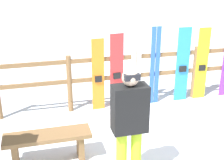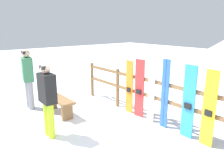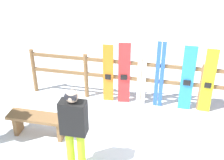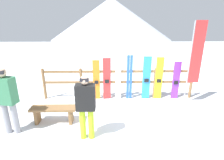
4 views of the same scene
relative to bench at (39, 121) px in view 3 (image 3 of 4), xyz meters
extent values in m
plane|color=white|center=(1.85, -0.11, -0.34)|extent=(40.00, 40.00, 0.00)
cylinder|color=brown|center=(-0.80, 1.61, 0.22)|extent=(0.10, 0.10, 1.13)
cylinder|color=brown|center=(0.53, 1.61, 0.22)|extent=(0.10, 0.10, 1.13)
cylinder|color=brown|center=(1.85, 1.61, 0.22)|extent=(0.10, 0.10, 1.13)
cylinder|color=brown|center=(3.17, 1.61, 0.22)|extent=(0.10, 0.10, 1.13)
cube|color=brown|center=(1.85, 1.61, 0.28)|extent=(5.29, 0.05, 0.08)
cube|color=brown|center=(1.85, 1.61, 0.67)|extent=(5.29, 0.05, 0.08)
cube|color=brown|center=(0.00, 0.00, 0.10)|extent=(1.24, 0.36, 0.06)
cube|color=brown|center=(-0.46, 0.00, -0.14)|extent=(0.08, 0.29, 0.41)
cube|color=brown|center=(0.46, 0.00, -0.14)|extent=(0.08, 0.29, 0.41)
cylinder|color=#B7D826|center=(0.90, -0.69, 0.04)|extent=(0.14, 0.14, 0.77)
cylinder|color=#B7D826|center=(1.10, -0.69, 0.04)|extent=(0.14, 0.14, 0.77)
cube|color=black|center=(1.00, -0.69, 0.73)|extent=(0.44, 0.24, 0.61)
sphere|color=#D8B293|center=(1.00, -0.69, 1.14)|extent=(0.21, 0.21, 0.21)
cube|color=black|center=(1.00, -0.75, 1.17)|extent=(0.19, 0.07, 0.07)
cube|color=orange|center=(1.08, 1.56, 0.37)|extent=(0.24, 0.03, 1.44)
cube|color=black|center=(1.08, 1.53, 0.30)|extent=(0.13, 0.04, 0.12)
cube|color=red|center=(1.45, 1.56, 0.41)|extent=(0.27, 0.06, 1.51)
cube|color=black|center=(1.45, 1.53, 0.34)|extent=(0.15, 0.05, 0.12)
cube|color=white|center=(1.79, 1.56, 0.48)|extent=(0.09, 0.02, 1.66)
cube|color=white|center=(1.90, 1.56, 0.48)|extent=(0.09, 0.02, 1.66)
cube|color=blue|center=(2.19, 1.56, 0.46)|extent=(0.09, 0.02, 1.60)
cube|color=blue|center=(2.29, 1.56, 0.46)|extent=(0.09, 0.02, 1.60)
cube|color=#288CE0|center=(2.85, 1.56, 0.44)|extent=(0.28, 0.03, 1.56)
cube|color=black|center=(2.85, 1.53, 0.36)|extent=(0.15, 0.03, 0.12)
cube|color=yellow|center=(3.29, 1.56, 0.42)|extent=(0.26, 0.04, 1.53)
cube|color=black|center=(3.29, 1.53, 0.34)|extent=(0.14, 0.04, 0.12)
camera|label=1|loc=(-0.07, -3.97, 2.42)|focal=50.00mm
camera|label=2|loc=(5.16, -2.34, 1.96)|focal=35.00mm
camera|label=3|loc=(2.46, -4.59, 3.74)|focal=50.00mm
camera|label=4|loc=(1.54, -4.28, 2.36)|focal=28.00mm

